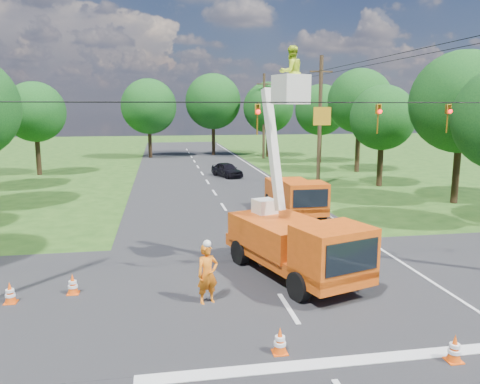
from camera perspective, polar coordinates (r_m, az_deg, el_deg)
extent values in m
plane|color=#214715|center=(33.86, -3.14, -0.14)|extent=(140.00, 140.00, 0.00)
cube|color=black|center=(33.86, -3.14, -0.14)|extent=(12.00, 100.00, 0.06)
cube|color=black|center=(16.71, 4.06, -11.29)|extent=(56.00, 10.00, 0.07)
cube|color=silver|center=(12.23, 10.18, -20.06)|extent=(9.00, 0.45, 0.02)
cube|color=silver|center=(34.92, 6.03, 0.14)|extent=(0.12, 90.00, 0.02)
cube|color=#E35210|center=(17.44, 6.41, -7.73)|extent=(4.21, 6.79, 0.48)
cube|color=#E35210|center=(15.45, 11.28, -7.03)|extent=(2.79, 2.45, 1.59)
cube|color=black|center=(14.78, 13.50, -7.71)|extent=(1.94, 0.69, 1.01)
cube|color=#E35210|center=(17.93, 4.93, -4.96)|extent=(3.60, 4.52, 1.06)
cylinder|color=black|center=(15.37, 7.19, -11.37)|extent=(0.63, 1.04, 0.98)
cylinder|color=black|center=(16.68, 13.58, -9.81)|extent=(0.63, 1.04, 0.98)
cylinder|color=black|center=(18.62, 0.00, -7.37)|extent=(0.63, 1.04, 0.98)
cylinder|color=black|center=(19.71, 5.78, -6.41)|extent=(0.63, 1.04, 0.98)
cube|color=silver|center=(18.70, 3.03, -1.78)|extent=(1.01, 1.01, 0.58)
cube|color=silver|center=(17.86, 4.07, 5.23)|extent=(0.73, 1.44, 4.61)
cube|color=silver|center=(16.86, 6.21, 12.31)|extent=(1.27, 1.27, 1.01)
imported|color=#C6E526|center=(16.89, 6.25, 14.20)|extent=(1.07, 0.94, 1.86)
cube|color=#E35210|center=(27.21, 6.61, -1.27)|extent=(2.17, 5.90, 0.44)
cube|color=#E35210|center=(25.09, 7.99, -0.51)|extent=(2.16, 1.67, 1.47)
cube|color=black|center=(24.30, 8.59, -0.76)|extent=(1.87, 0.06, 0.93)
cube|color=#E35210|center=(27.84, 6.18, 0.30)|extent=(2.32, 3.64, 0.98)
cylinder|color=black|center=(25.24, 5.53, -2.76)|extent=(0.32, 0.90, 0.90)
cylinder|color=black|center=(25.85, 9.95, -2.56)|extent=(0.32, 0.90, 0.90)
cylinder|color=black|center=(28.77, 3.58, -1.11)|extent=(0.32, 0.90, 0.90)
cylinder|color=black|center=(29.31, 7.51, -0.96)|extent=(0.32, 0.90, 0.90)
imported|color=orange|center=(14.95, -3.98, -9.97)|extent=(0.82, 0.68, 1.94)
imported|color=black|center=(41.59, -1.61, 2.73)|extent=(2.77, 4.10, 1.30)
cone|color=#F2500C|center=(12.36, 4.89, -17.55)|extent=(0.36, 0.36, 0.70)
cube|color=#F2500C|center=(12.52, 4.87, -18.93)|extent=(0.38, 0.38, 0.04)
cylinder|color=white|center=(12.33, 4.90, -17.30)|extent=(0.26, 0.26, 0.09)
cylinder|color=white|center=(12.40, 4.88, -17.92)|extent=(0.31, 0.31, 0.09)
cone|color=#F2500C|center=(13.08, 24.69, -16.88)|extent=(0.36, 0.36, 0.70)
cube|color=#F2500C|center=(13.23, 24.57, -18.19)|extent=(0.38, 0.38, 0.04)
cylinder|color=white|center=(13.05, 24.71, -16.64)|extent=(0.26, 0.26, 0.09)
cylinder|color=white|center=(13.12, 24.65, -17.23)|extent=(0.31, 0.31, 0.09)
cone|color=#F2500C|center=(25.34, 6.44, -2.89)|extent=(0.36, 0.36, 0.70)
cube|color=#F2500C|center=(25.42, 6.43, -3.64)|extent=(0.38, 0.38, 0.04)
cylinder|color=white|center=(25.33, 6.44, -2.76)|extent=(0.26, 0.26, 0.09)
cylinder|color=white|center=(25.36, 6.44, -3.09)|extent=(0.31, 0.31, 0.09)
cone|color=#F2500C|center=(16.73, -19.73, -10.48)|extent=(0.36, 0.36, 0.70)
cube|color=#F2500C|center=(16.85, -19.66, -11.57)|extent=(0.38, 0.38, 0.04)
cylinder|color=white|center=(16.71, -19.74, -10.29)|extent=(0.26, 0.26, 0.09)
cylinder|color=white|center=(16.76, -19.71, -10.77)|extent=(0.31, 0.31, 0.09)
cone|color=#F2500C|center=(16.76, -26.24, -10.92)|extent=(0.36, 0.36, 0.70)
cube|color=#F2500C|center=(16.88, -26.14, -12.00)|extent=(0.38, 0.38, 0.04)
cylinder|color=white|center=(16.74, -26.25, -10.73)|extent=(0.26, 0.26, 0.09)
cylinder|color=white|center=(16.79, -26.21, -11.21)|extent=(0.31, 0.31, 0.09)
cone|color=#F2500C|center=(31.04, 7.04, -0.46)|extent=(0.36, 0.36, 0.70)
cube|color=#F2500C|center=(31.10, 7.03, -1.07)|extent=(0.38, 0.38, 0.04)
cylinder|color=white|center=(31.03, 7.05, -0.35)|extent=(0.26, 0.26, 0.09)
cylinder|color=white|center=(31.06, 7.04, -0.62)|extent=(0.31, 0.31, 0.09)
cylinder|color=#4C3823|center=(37.17, 9.69, 8.42)|extent=(0.30, 0.30, 10.00)
cube|color=#4C3823|center=(37.25, 9.87, 14.27)|extent=(1.80, 0.12, 0.12)
cylinder|color=#4C3823|center=(56.44, 2.92, 9.16)|extent=(0.30, 0.30, 10.00)
cube|color=#4C3823|center=(56.49, 2.96, 13.02)|extent=(1.80, 0.12, 0.12)
cylinder|color=black|center=(15.42, 2.52, 10.87)|extent=(18.00, 0.04, 0.04)
cube|color=#B48015|center=(16.00, 9.97, 9.10)|extent=(0.60, 0.05, 0.60)
imported|color=#B48015|center=(15.41, 2.14, 8.83)|extent=(0.16, 0.20, 1.00)
sphere|color=#FF0C0C|center=(15.29, 2.24, 9.75)|extent=(0.14, 0.14, 0.14)
imported|color=#B48015|center=(16.78, 16.49, 8.54)|extent=(0.16, 0.20, 1.00)
sphere|color=#FF0C0C|center=(16.66, 16.71, 9.38)|extent=(0.14, 0.14, 0.14)
imported|color=#B48015|center=(18.06, 24.00, 8.18)|extent=(0.16, 0.20, 1.00)
sphere|color=#FF0C0C|center=(17.96, 24.27, 8.95)|extent=(0.14, 0.14, 0.14)
cylinder|color=#382616|center=(46.60, -23.40, 4.41)|extent=(0.44, 0.44, 4.05)
sphere|color=#114116|center=(46.42, -23.73, 8.93)|extent=(5.40, 5.40, 5.40)
cylinder|color=#382616|center=(33.16, 24.89, 2.69)|extent=(0.44, 0.44, 4.58)
sphere|color=#114116|center=(32.93, 25.44, 9.87)|extent=(6.40, 6.40, 6.40)
cylinder|color=#382616|center=(38.30, 16.71, 3.52)|extent=(0.44, 0.44, 3.78)
sphere|color=#114116|center=(38.07, 16.98, 8.66)|extent=(5.00, 5.00, 5.00)
cylinder|color=#382616|center=(46.14, 14.15, 5.34)|extent=(0.44, 0.44, 4.75)
sphere|color=#114116|center=(45.99, 14.39, 10.70)|extent=(6.00, 6.00, 6.00)
cylinder|color=#382616|center=(53.22, 9.68, 5.80)|extent=(0.44, 0.44, 4.14)
sphere|color=#114116|center=(53.06, 9.81, 9.85)|extent=(5.60, 5.60, 5.60)
cylinder|color=#382616|center=(58.23, -10.92, 6.27)|extent=(0.44, 0.44, 4.40)
sphere|color=#114116|center=(58.09, -11.06, 10.20)|extent=(6.60, 6.60, 6.60)
cylinder|color=#382616|center=(60.57, -3.26, 6.80)|extent=(0.44, 0.44, 4.84)
sphere|color=#114116|center=(60.46, -3.30, 10.96)|extent=(7.00, 7.00, 7.00)
cylinder|color=#382616|center=(58.73, 3.43, 6.43)|extent=(0.44, 0.44, 4.31)
sphere|color=#114116|center=(58.60, 3.47, 10.25)|extent=(6.20, 6.20, 6.20)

